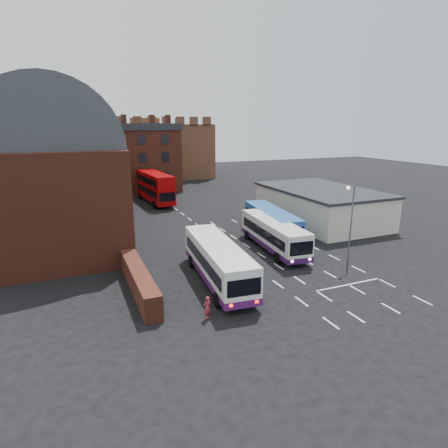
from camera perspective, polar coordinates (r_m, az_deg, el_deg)
name	(u,v)px	position (r m, az deg, el deg)	size (l,w,h in m)	color
ground	(273,280)	(30.46, 7.44, -8.52)	(180.00, 180.00, 0.00)	black
railway_station	(54,166)	(45.20, -24.51, 8.02)	(12.00, 28.00, 16.00)	#602B1E
forecourt_wall	(139,281)	(28.58, -12.81, -8.44)	(1.20, 10.00, 1.80)	#602B1E
cream_building	(320,205)	(49.03, 14.49, 2.84)	(10.40, 16.40, 4.25)	beige
brick_terrace	(115,162)	(70.77, -16.26, 9.08)	(22.00, 10.00, 11.00)	brown
castle_keep	(156,150)	(92.44, -10.37, 11.00)	(22.00, 22.00, 12.00)	brown
bus_white_outbound	(218,259)	(29.33, -0.94, -5.42)	(3.69, 11.73, 3.15)	white
bus_white_inbound	(274,233)	(37.04, 7.56, -1.32)	(3.47, 11.10, 2.98)	silver
bus_blue	(272,221)	(41.53, 7.25, 0.50)	(3.93, 11.24, 3.00)	#235AA2
bus_red_double	(155,187)	(59.85, -10.49, 5.57)	(3.63, 12.05, 4.76)	#A00204
street_lamp	(351,216)	(34.79, 18.73, 1.17)	(1.33, 0.72, 7.04)	slate
pedestrian_red	(207,308)	(24.41, -2.59, -12.63)	(0.57, 0.37, 1.55)	maroon
pedestrian_beige	(240,292)	(26.41, 2.47, -10.32)	(0.78, 0.61, 1.61)	#A79A86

